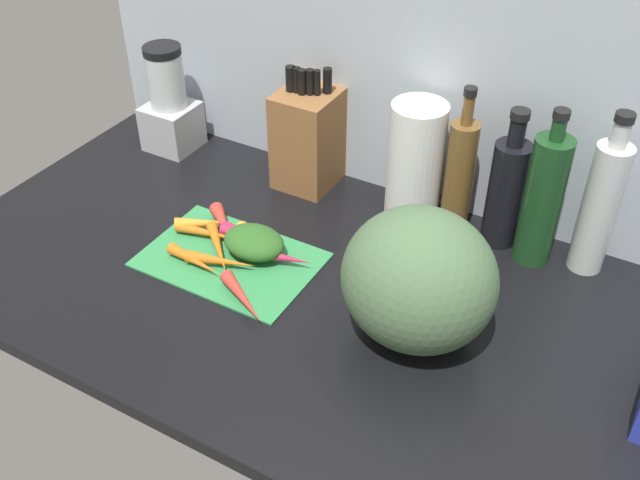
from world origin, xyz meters
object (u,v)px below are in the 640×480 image
at_px(carrot_2, 221,261).
at_px(bottle_2, 543,199).
at_px(carrot_0, 224,225).
at_px(knife_block, 309,136).
at_px(carrot_4, 248,233).
at_px(bottle_3, 600,206).
at_px(cutting_board, 230,259).
at_px(carrot_8, 277,256).
at_px(carrot_1, 250,236).
at_px(blender_appliance, 169,105).
at_px(carrot_7, 218,248).
at_px(carrot_5, 252,241).
at_px(carrot_6, 243,298).
at_px(paper_towel_roll, 415,164).
at_px(carrot_10, 203,223).
at_px(bottle_0, 459,175).
at_px(bottle_1, 506,190).
at_px(winter_squash, 419,280).
at_px(carrot_9, 212,234).
at_px(carrot_3, 194,261).

xyz_separation_m(carrot_2, bottle_2, (0.51, 0.34, 0.12)).
xyz_separation_m(carrot_0, knife_block, (0.05, 0.27, 0.09)).
bearing_deg(knife_block, carrot_4, -88.76).
distance_m(knife_block, bottle_3, 0.62).
xyz_separation_m(cutting_board, carrot_8, (0.09, 0.03, 0.02)).
xyz_separation_m(carrot_1, blender_appliance, (-0.38, 0.23, 0.09)).
relative_size(carrot_7, bottle_3, 0.46).
distance_m(carrot_5, carrot_8, 0.07).
distance_m(carrot_1, carrot_6, 0.19).
relative_size(carrot_1, carrot_4, 1.12).
relative_size(carrot_4, paper_towel_roll, 0.43).
bearing_deg(bottle_3, blender_appliance, -178.00).
xyz_separation_m(carrot_0, carrot_1, (0.06, -0.00, -0.00)).
relative_size(carrot_10, bottle_3, 0.35).
height_order(carrot_4, bottle_0, bottle_0).
bearing_deg(bottle_1, winter_squash, -96.58).
relative_size(knife_block, bottle_3, 0.83).
bearing_deg(blender_appliance, bottle_2, 0.53).
height_order(carrot_0, carrot_7, carrot_0).
distance_m(carrot_9, paper_towel_roll, 0.44).
xyz_separation_m(carrot_1, carrot_3, (-0.05, -0.12, -0.00)).
bearing_deg(carrot_0, winter_squash, -9.22).
xyz_separation_m(carrot_4, paper_towel_roll, (0.25, 0.24, 0.11)).
distance_m(carrot_8, blender_appliance, 0.54).
distance_m(carrot_4, carrot_6, 0.20).
xyz_separation_m(carrot_6, carrot_10, (-0.20, 0.15, 0.00)).
xyz_separation_m(carrot_6, bottle_0, (0.24, 0.42, 0.11)).
height_order(carrot_1, carrot_4, carrot_1).
distance_m(cutting_board, carrot_10, 0.11).
bearing_deg(carrot_4, bottle_3, 23.00).
height_order(carrot_8, paper_towel_roll, paper_towel_roll).
distance_m(carrot_8, bottle_2, 0.52).
height_order(carrot_3, carrot_5, carrot_5).
distance_m(carrot_5, bottle_2, 0.57).
bearing_deg(carrot_0, carrot_2, -57.90).
bearing_deg(carrot_6, cutting_board, 135.07).
bearing_deg(carrot_7, blender_appliance, 139.57).
height_order(carrot_1, carrot_7, carrot_1).
xyz_separation_m(carrot_3, bottle_0, (0.39, 0.38, 0.11)).
bearing_deg(bottle_1, carrot_4, -149.71).
xyz_separation_m(paper_towel_roll, bottle_1, (0.19, 0.02, -0.01)).
relative_size(carrot_0, carrot_9, 0.84).
distance_m(carrot_10, bottle_3, 0.78).
bearing_deg(carrot_10, carrot_3, -61.92).
distance_m(carrot_1, knife_block, 0.28).
relative_size(carrot_4, carrot_5, 1.07).
xyz_separation_m(carrot_8, paper_towel_roll, (0.16, 0.28, 0.11)).
bearing_deg(carrot_5, bottle_0, 40.05).
bearing_deg(cutting_board, carrot_6, -44.93).
relative_size(carrot_0, carrot_8, 0.93).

